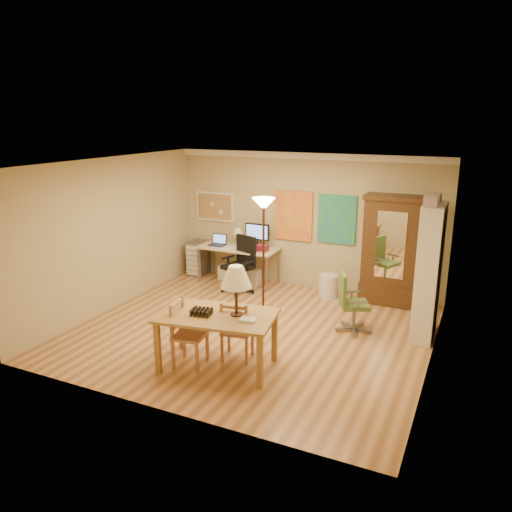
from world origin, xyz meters
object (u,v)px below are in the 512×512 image
at_px(office_chair_black, 240,277).
at_px(office_chair_green, 352,316).
at_px(bookshelf, 429,273).
at_px(dining_table, 224,304).
at_px(armoire, 392,258).
at_px(computer_desk, 240,261).

height_order(office_chair_black, office_chair_green, office_chair_black).
height_order(office_chair_black, bookshelf, bookshelf).
relative_size(office_chair_black, office_chair_green, 1.13).
distance_m(dining_table, office_chair_green, 2.42).
distance_m(dining_table, armoire, 3.84).
bearing_deg(bookshelf, office_chair_black, 169.68).
bearing_deg(bookshelf, dining_table, -136.71).
height_order(computer_desk, office_chair_green, computer_desk).
xyz_separation_m(office_chair_black, office_chair_green, (2.51, -0.94, -0.03)).
xyz_separation_m(dining_table, office_chair_black, (-1.23, 2.88, -0.64)).
height_order(dining_table, office_chair_black, dining_table).
distance_m(office_chair_green, armoire, 1.69).
distance_m(office_chair_green, bookshelf, 1.37).
xyz_separation_m(computer_desk, office_chair_green, (2.75, -1.47, -0.20)).
height_order(computer_desk, armoire, armoire).
distance_m(dining_table, computer_desk, 3.74).
bearing_deg(office_chair_green, dining_table, -123.47).
relative_size(armoire, bookshelf, 0.95).
height_order(computer_desk, office_chair_black, computer_desk).
relative_size(office_chair_green, bookshelf, 0.46).
bearing_deg(office_chair_black, dining_table, -66.96).
bearing_deg(bookshelf, armoire, 121.49).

